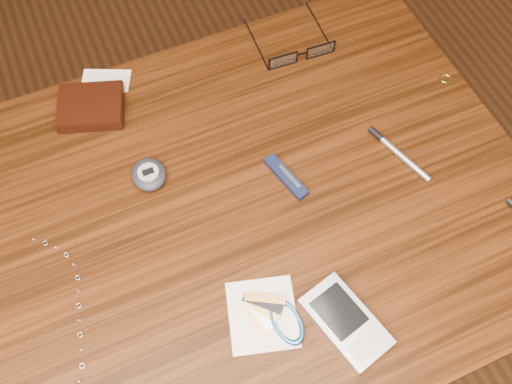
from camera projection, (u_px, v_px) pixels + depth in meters
ground at (232, 340)px, 1.53m from camera, size 3.80×3.80×0.00m
desk at (218, 244)px, 0.96m from camera, size 1.00×0.70×0.75m
wallet_and_card at (91, 106)px, 0.95m from camera, size 0.15×0.15×0.02m
eyeglasses at (300, 53)px, 1.01m from camera, size 0.14×0.14×0.03m
gold_ring at (446, 79)px, 1.00m from camera, size 0.03×0.03×0.00m
pda_phone at (346, 322)px, 0.78m from camera, size 0.10×0.14×0.02m
pedometer at (149, 174)px, 0.89m from camera, size 0.05×0.06×0.03m
notepad_keys at (274, 317)px, 0.79m from camera, size 0.12×0.13×0.01m
pocket_knife at (286, 177)px, 0.90m from camera, size 0.04×0.09×0.01m
silver_pen at (394, 150)px, 0.92m from camera, size 0.05×0.13×0.01m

